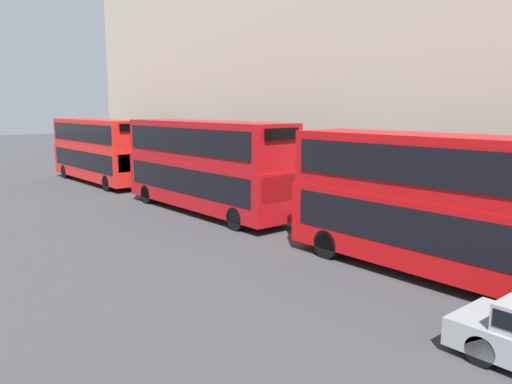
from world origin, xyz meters
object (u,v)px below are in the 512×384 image
Objects in this scene: bus_leading at (462,203)px; bus_third_in_queue at (99,148)px; pedestrian at (224,185)px; bus_second_in_queue at (205,163)px.

bus_leading and bus_third_in_queue have the same top height.
bus_second_in_queue is at bearing -139.95° from pedestrian.
bus_leading is 1.03× the size of bus_second_in_queue.
bus_second_in_queue is 4.21m from pedestrian.
bus_third_in_queue is (0.00, 12.81, -0.07)m from bus_second_in_queue.
bus_second_in_queue reaches higher than bus_third_in_queue.
bus_second_in_queue is 12.81m from bus_third_in_queue.
pedestrian is at bearing 40.05° from bus_second_in_queue.
bus_leading reaches higher than pedestrian.
pedestrian is (2.96, 15.61, -1.60)m from bus_leading.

